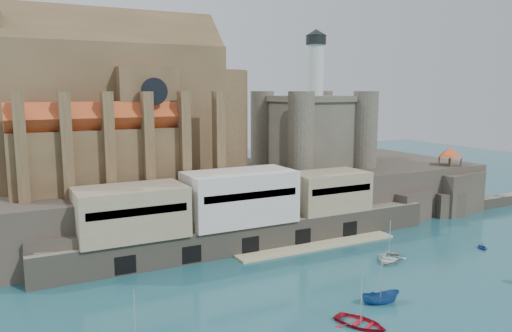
{
  "coord_description": "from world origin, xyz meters",
  "views": [
    {
      "loc": [
        -45.04,
        -49.31,
        26.21
      ],
      "look_at": [
        -2.47,
        32.0,
        12.21
      ],
      "focal_mm": 35.0,
      "sensor_mm": 36.0,
      "label": 1
    }
  ],
  "objects_px": {
    "church": "(125,113)",
    "boat_2": "(380,303)",
    "castle_keep": "(312,127)",
    "pavilion": "(451,153)",
    "boat_0": "(360,326)"
  },
  "relations": [
    {
      "from": "castle_keep",
      "to": "boat_2",
      "type": "xyz_separation_m",
      "value": [
        -20.26,
        -45.64,
        -18.31
      ]
    },
    {
      "from": "castle_keep",
      "to": "pavilion",
      "type": "height_order",
      "value": "castle_keep"
    },
    {
      "from": "castle_keep",
      "to": "pavilion",
      "type": "relative_size",
      "value": 4.58
    },
    {
      "from": "pavilion",
      "to": "boat_2",
      "type": "bearing_deg",
      "value": -146.51
    },
    {
      "from": "church",
      "to": "boat_0",
      "type": "bearing_deg",
      "value": -74.4
    },
    {
      "from": "boat_2",
      "to": "church",
      "type": "bearing_deg",
      "value": 38.64
    },
    {
      "from": "castle_keep",
      "to": "boat_2",
      "type": "height_order",
      "value": "castle_keep"
    },
    {
      "from": "church",
      "to": "castle_keep",
      "type": "height_order",
      "value": "church"
    },
    {
      "from": "church",
      "to": "boat_2",
      "type": "xyz_separation_m",
      "value": [
        19.94,
        -46.41,
        -22.13
      ]
    },
    {
      "from": "pavilion",
      "to": "boat_0",
      "type": "bearing_deg",
      "value": -146.85
    },
    {
      "from": "church",
      "to": "pavilion",
      "type": "relative_size",
      "value": 7.34
    },
    {
      "from": "castle_keep",
      "to": "church",
      "type": "bearing_deg",
      "value": 178.89
    },
    {
      "from": "church",
      "to": "castle_keep",
      "type": "bearing_deg",
      "value": -1.11
    },
    {
      "from": "church",
      "to": "boat_0",
      "type": "relative_size",
      "value": 7.64
    },
    {
      "from": "castle_keep",
      "to": "boat_0",
      "type": "distance_m",
      "value": 58.67
    }
  ]
}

